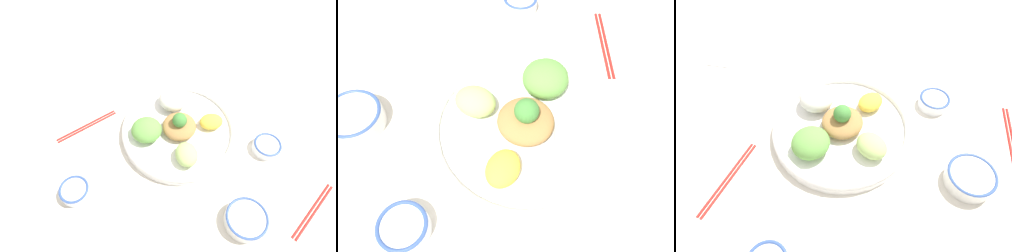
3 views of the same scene
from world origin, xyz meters
TOP-DOWN VIEW (x-y plane):
  - ground_plane at (0.00, 0.00)m, footprint 2.40×2.40m
  - salad_platter at (0.01, 0.02)m, footprint 0.37×0.37m
  - sauce_bowl_red at (-0.33, 0.16)m, footprint 0.09×0.09m
  - rice_bowl_blue at (-0.14, -0.29)m, footprint 0.11×0.11m
  - sauce_bowl_dark at (0.11, -0.25)m, footprint 0.09×0.09m
  - chopsticks_pair_near at (-0.14, 0.29)m, footprint 0.20×0.10m
  - chopsticks_pair_far at (-0.01, -0.44)m, footprint 0.21×0.06m
  - serving_spoon_main at (0.27, 0.40)m, footprint 0.05×0.13m

SIDE VIEW (x-z plane):
  - ground_plane at x=0.00m, z-range 0.00..0.00m
  - serving_spoon_main at x=0.27m, z-range 0.00..0.01m
  - chopsticks_pair_near at x=-0.14m, z-range 0.00..0.01m
  - chopsticks_pair_far at x=-0.01m, z-range 0.00..0.01m
  - sauce_bowl_dark at x=0.11m, z-range 0.00..0.04m
  - sauce_bowl_red at x=-0.33m, z-range 0.00..0.04m
  - rice_bowl_blue at x=-0.14m, z-range 0.00..0.04m
  - salad_platter at x=0.01m, z-range -0.02..0.07m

